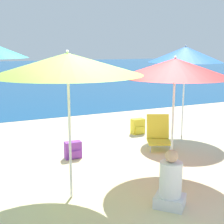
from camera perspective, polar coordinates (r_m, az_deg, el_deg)
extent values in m
plane|color=beige|center=(5.32, -1.90, -12.19)|extent=(60.00, 60.00, 0.00)
cylinder|color=white|center=(7.79, 12.89, 2.23)|extent=(0.04, 0.04, 1.80)
cone|color=blue|center=(7.69, 13.27, 10.22)|extent=(1.75, 1.75, 0.37)
sphere|color=white|center=(7.68, 13.34, 11.73)|extent=(0.04, 0.04, 0.04)
cylinder|color=white|center=(4.46, -7.72, -4.82)|extent=(0.04, 0.04, 1.79)
cone|color=#8ECC3D|center=(4.28, -8.11, 8.69)|extent=(2.05, 2.05, 0.29)
sphere|color=white|center=(4.27, -8.17, 10.93)|extent=(0.04, 0.04, 0.04)
cylinder|color=white|center=(5.42, 11.02, -2.55)|extent=(0.04, 0.04, 1.67)
cone|color=red|center=(5.27, 11.45, 7.95)|extent=(1.85, 1.85, 0.31)
sphere|color=white|center=(5.26, 11.53, 9.85)|extent=(0.04, 0.04, 0.04)
cylinder|color=silver|center=(6.56, 7.02, -6.75)|extent=(0.02, 0.02, 0.16)
cylinder|color=silver|center=(6.62, 10.57, -6.69)|extent=(0.02, 0.02, 0.16)
cylinder|color=silver|center=(6.95, 6.63, -5.67)|extent=(0.02, 0.02, 0.16)
cylinder|color=silver|center=(7.01, 9.98, -5.63)|extent=(0.02, 0.02, 0.16)
cube|color=yellow|center=(6.75, 8.58, -5.37)|extent=(0.64, 0.64, 0.04)
cube|color=yellow|center=(6.91, 8.37, -2.56)|extent=(0.50, 0.34, 0.52)
cube|color=silver|center=(4.54, 10.51, -15.70)|extent=(0.52, 0.52, 0.16)
cylinder|color=silver|center=(4.40, 10.67, -11.96)|extent=(0.31, 0.31, 0.49)
sphere|color=tan|center=(4.28, 10.84, -7.93)|extent=(0.17, 0.17, 0.17)
cube|color=purple|center=(6.24, -7.15, -6.88)|extent=(0.32, 0.17, 0.34)
cube|color=purple|center=(6.18, -6.85, -7.75)|extent=(0.23, 0.03, 0.15)
cube|color=yellow|center=(7.91, 4.73, -2.61)|extent=(0.33, 0.19, 0.39)
cube|color=yellow|center=(7.84, 5.11, -3.33)|extent=(0.23, 0.03, 0.17)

